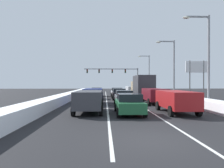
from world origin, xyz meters
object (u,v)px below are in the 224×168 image
at_px(sedan_maroon_left_lane_fourth, 97,92).
at_px(suv_silver_right_lane_fourth, 132,90).
at_px(sedan_black_center_lane_third, 119,94).
at_px(suv_charcoal_left_lane_nearest, 89,99).
at_px(sedan_gray_center_lane_second, 124,97).
at_px(suv_navy_left_lane_second, 93,95).
at_px(suv_red_right_lane_nearest, 176,100).
at_px(street_lamp_right_mid, 171,64).
at_px(suv_maroon_right_lane_second, 154,95).
at_px(sedan_white_center_lane_fourth, 117,92).
at_px(street_lamp_right_far, 148,71).
at_px(roadside_sign_right, 197,71).
at_px(traffic_light_gantry, 117,73).
at_px(box_truck_right_lane_third, 142,86).
at_px(sedan_green_center_lane_nearest, 129,104).
at_px(street_lamp_right_near, 205,53).
at_px(sedan_red_left_lane_third, 93,94).

bearing_deg(sedan_maroon_left_lane_fourth, suv_silver_right_lane_fourth, 25.50).
distance_m(sedan_black_center_lane_third, suv_charcoal_left_lane_nearest, 13.22).
xyz_separation_m(sedan_black_center_lane_third, suv_charcoal_left_lane_nearest, (-3.22, -12.82, 0.25)).
bearing_deg(sedan_gray_center_lane_second, suv_navy_left_lane_second, 169.85).
relative_size(suv_red_right_lane_nearest, street_lamp_right_mid, 0.59).
bearing_deg(sedan_black_center_lane_third, suv_red_right_lane_nearest, -75.40).
distance_m(suv_maroon_right_lane_second, sedan_white_center_lane_fourth, 12.46).
xyz_separation_m(street_lamp_right_mid, street_lamp_right_far, (0.42, 17.92, 0.17)).
bearing_deg(roadside_sign_right, sedan_black_center_lane_third, 179.90).
bearing_deg(traffic_light_gantry, suv_silver_right_lane_fourth, -82.47).
distance_m(suv_maroon_right_lane_second, suv_navy_left_lane_second, 6.72).
bearing_deg(street_lamp_right_far, suv_charcoal_left_lane_nearest, -109.85).
bearing_deg(street_lamp_right_far, suv_silver_right_lane_fourth, -120.92).
bearing_deg(suv_navy_left_lane_second, suv_red_right_lane_nearest, -46.12).
relative_size(suv_navy_left_lane_second, sedan_maroon_left_lane_fourth, 1.09).
relative_size(suv_navy_left_lane_second, street_lamp_right_mid, 0.59).
distance_m(suv_navy_left_lane_second, traffic_light_gantry, 31.06).
distance_m(box_truck_right_lane_third, sedan_maroon_left_lane_fourth, 9.02).
distance_m(sedan_white_center_lane_fourth, suv_charcoal_left_lane_nearest, 18.70).
height_order(sedan_green_center_lane_nearest, sedan_black_center_lane_third, same).
height_order(sedan_black_center_lane_third, street_lamp_right_near, street_lamp_right_near).
bearing_deg(street_lamp_right_mid, street_lamp_right_near, -87.90).
bearing_deg(sedan_white_center_lane_fourth, sedan_gray_center_lane_second, -89.94).
height_order(sedan_white_center_lane_fourth, suv_charcoal_left_lane_nearest, suv_charcoal_left_lane_nearest).
xyz_separation_m(suv_charcoal_left_lane_nearest, street_lamp_right_far, (10.95, 30.33, 4.09)).
bearing_deg(street_lamp_right_far, sedan_red_left_lane_third, -124.37).
xyz_separation_m(box_truck_right_lane_third, street_lamp_right_mid, (3.84, -1.37, 3.03)).
xyz_separation_m(sedan_gray_center_lane_second, sedan_red_left_lane_third, (-3.72, 7.69, 0.00)).
xyz_separation_m(traffic_light_gantry, street_lamp_right_far, (6.49, -6.71, 0.22)).
bearing_deg(sedan_red_left_lane_third, sedan_gray_center_lane_second, -64.18).
bearing_deg(suv_maroon_right_lane_second, sedan_black_center_lane_third, 118.39).
height_order(suv_maroon_right_lane_second, suv_silver_right_lane_fourth, same).
bearing_deg(street_lamp_right_near, sedan_white_center_lane_fourth, 116.92).
bearing_deg(street_lamp_right_mid, sedan_green_center_lane_nearest, -119.50).
height_order(sedan_gray_center_lane_second, sedan_red_left_lane_third, same).
bearing_deg(sedan_green_center_lane_nearest, sedan_red_left_lane_third, 103.36).
relative_size(suv_charcoal_left_lane_nearest, suv_navy_left_lane_second, 1.00).
xyz_separation_m(sedan_green_center_lane_nearest, roadside_sign_right, (11.29, 13.69, 3.25)).
xyz_separation_m(suv_red_right_lane_nearest, suv_maroon_right_lane_second, (0.00, 6.86, 0.00)).
bearing_deg(suv_navy_left_lane_second, street_lamp_right_near, -15.92).
bearing_deg(suv_red_right_lane_nearest, sedan_green_center_lane_nearest, -172.75).
xyz_separation_m(suv_maroon_right_lane_second, box_truck_right_lane_third, (0.01, 7.35, 0.88)).
height_order(suv_red_right_lane_nearest, sedan_black_center_lane_third, suv_red_right_lane_nearest).
height_order(sedan_white_center_lane_fourth, roadside_sign_right, roadside_sign_right).
bearing_deg(suv_charcoal_left_lane_nearest, sedan_green_center_lane_nearest, -16.58).
height_order(traffic_light_gantry, street_lamp_right_near, street_lamp_right_near).
xyz_separation_m(sedan_white_center_lane_fourth, street_lamp_right_far, (7.70, 11.92, 4.34)).
bearing_deg(sedan_gray_center_lane_second, street_lamp_right_mid, 41.60).
bearing_deg(sedan_maroon_left_lane_fourth, sedan_gray_center_lane_second, -75.93).
xyz_separation_m(sedan_maroon_left_lane_fourth, street_lamp_right_mid, (10.67, -7.16, 4.17)).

